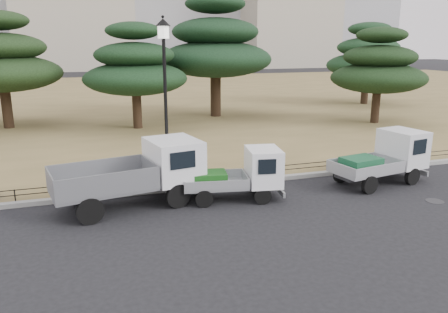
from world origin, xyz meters
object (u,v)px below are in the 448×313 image
object	(u,v)px
street_lamp	(165,76)
truck_kei_rear	(385,158)
truck_large	(138,171)
truck_kei_front	(240,175)

from	to	relation	value
street_lamp	truck_kei_rear	bearing A→B (deg)	-12.50
truck_large	truck_kei_rear	size ratio (longest dim) A/B	1.27
truck_kei_front	street_lamp	world-z (taller)	street_lamp
truck_large	truck_kei_rear	bearing A→B (deg)	-13.59
truck_kei_front	truck_large	bearing A→B (deg)	-178.63
truck_large	truck_kei_front	bearing A→B (deg)	-19.04
truck_large	truck_kei_front	world-z (taller)	truck_large
truck_large	street_lamp	world-z (taller)	street_lamp
truck_kei_front	street_lamp	xyz separation A→B (m)	(-2.14, 1.81, 3.24)
truck_kei_front	street_lamp	distance (m)	4.29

